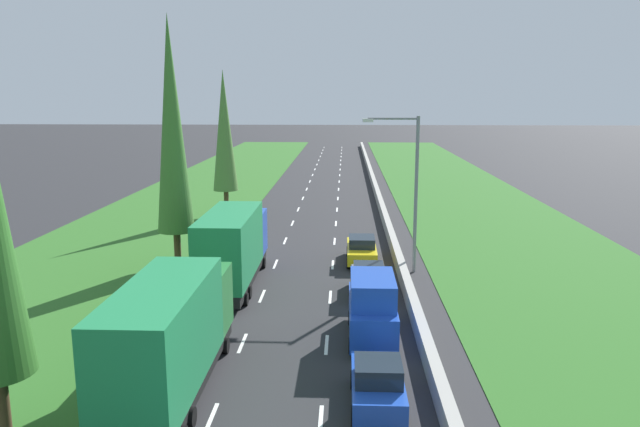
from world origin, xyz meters
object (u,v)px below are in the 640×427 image
grey_hatchback_right_lane (368,280)px  green_box_truck_left_lane_third (233,247)px  blue_hatchback_right_lane (377,384)px  green_box_truck_left_lane (171,335)px  yellow_sedan_right_lane (362,249)px  poplar_tree_third (224,131)px  blue_van_right_lane (372,308)px  poplar_tree_second (172,126)px  street_light_mast (410,183)px

grey_hatchback_right_lane → green_box_truck_left_lane_third: green_box_truck_left_lane_third is taller
grey_hatchback_right_lane → green_box_truck_left_lane_third: size_ratio=0.41×
blue_hatchback_right_lane → green_box_truck_left_lane: 7.10m
yellow_sedan_right_lane → poplar_tree_third: size_ratio=0.37×
blue_van_right_lane → green_box_truck_left_lane: bearing=-143.9°
grey_hatchback_right_lane → yellow_sedan_right_lane: (-0.18, 6.27, -0.02)m
grey_hatchback_right_lane → yellow_sedan_right_lane: 6.27m
blue_van_right_lane → poplar_tree_third: 29.23m
poplar_tree_second → poplar_tree_third: 15.81m
grey_hatchback_right_lane → blue_van_right_lane: bearing=-90.6°
green_box_truck_left_lane_third → yellow_sedan_right_lane: bearing=35.5°
grey_hatchback_right_lane → poplar_tree_second: (-11.21, 4.83, 7.56)m
green_box_truck_left_lane_third → poplar_tree_second: 8.21m
street_light_mast → green_box_truck_left_lane_third: bearing=-162.4°
blue_van_right_lane → yellow_sedan_right_lane: blue_van_right_lane is taller
blue_hatchback_right_lane → grey_hatchback_right_lane: (0.12, 11.40, 0.00)m
poplar_tree_third → green_box_truck_left_lane_third: bearing=-77.8°
poplar_tree_second → poplar_tree_third: bearing=90.5°
yellow_sedan_right_lane → poplar_tree_second: 13.47m
green_box_truck_left_lane → green_box_truck_left_lane_third: (-0.11, 12.13, 0.00)m
yellow_sedan_right_lane → green_box_truck_left_lane_third: 8.70m
green_box_truck_left_lane → green_box_truck_left_lane_third: 12.14m
blue_van_right_lane → poplar_tree_second: size_ratio=0.33×
grey_hatchback_right_lane → poplar_tree_third: bearing=118.9°
grey_hatchback_right_lane → green_box_truck_left_lane: (-7.07, -10.84, 1.35)m
green_box_truck_left_lane → green_box_truck_left_lane_third: same height
grey_hatchback_right_lane → green_box_truck_left_lane_third: (-7.18, 1.29, 1.35)m
grey_hatchback_right_lane → poplar_tree_third: poplar_tree_third is taller
green_box_truck_left_lane_third → street_light_mast: size_ratio=1.04×
green_box_truck_left_lane_third → street_light_mast: street_light_mast is taller
blue_van_right_lane → grey_hatchback_right_lane: (0.06, 5.74, -0.56)m
blue_van_right_lane → green_box_truck_left_lane_third: size_ratio=0.52×
green_box_truck_left_lane_third → green_box_truck_left_lane: bearing=-89.5°
blue_van_right_lane → street_light_mast: street_light_mast is taller
green_box_truck_left_lane_third → poplar_tree_third: 20.37m
blue_hatchback_right_lane → green_box_truck_left_lane: bearing=175.4°
grey_hatchback_right_lane → yellow_sedan_right_lane: size_ratio=0.87×
poplar_tree_second → grey_hatchback_right_lane: bearing=-23.3°
blue_hatchback_right_lane → green_box_truck_left_lane: (-6.95, 0.56, 1.35)m
green_box_truck_left_lane → yellow_sedan_right_lane: (6.88, 17.12, -1.37)m
green_box_truck_left_lane_third → street_light_mast: 10.56m
blue_van_right_lane → street_light_mast: 11.08m
blue_van_right_lane → poplar_tree_third: bearing=113.2°
poplar_tree_second → yellow_sedan_right_lane: bearing=7.5°
blue_hatchback_right_lane → yellow_sedan_right_lane: 17.67m
blue_van_right_lane → yellow_sedan_right_lane: size_ratio=1.09×
blue_hatchback_right_lane → green_box_truck_left_lane_third: (-7.06, 12.69, 1.35)m
yellow_sedan_right_lane → green_box_truck_left_lane: bearing=-111.9°
green_box_truck_left_lane → poplar_tree_second: 17.36m
poplar_tree_second → street_light_mast: (13.68, -0.48, -3.17)m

